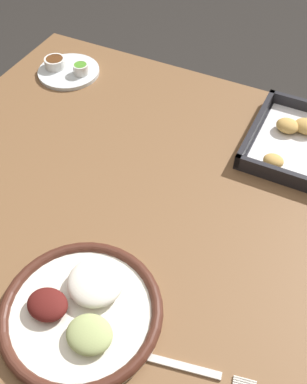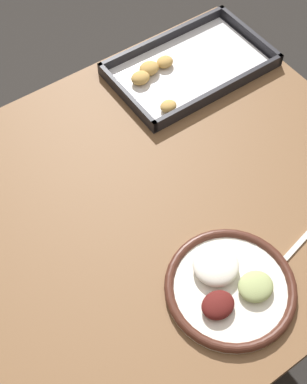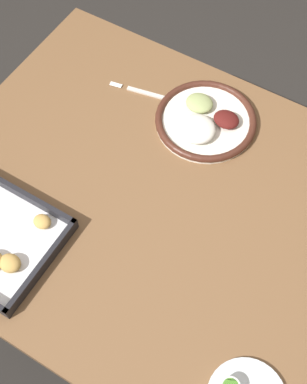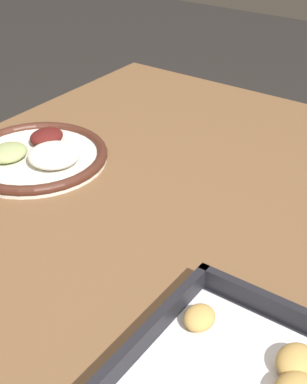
% 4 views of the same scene
% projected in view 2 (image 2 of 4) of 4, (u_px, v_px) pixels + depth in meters
% --- Properties ---
extents(ground_plane, '(8.00, 8.00, 0.00)m').
position_uv_depth(ground_plane, '(154.00, 316.00, 1.83)').
color(ground_plane, '#282623').
extents(dining_table, '(1.12, 0.93, 0.73)m').
position_uv_depth(dining_table, '(154.00, 223.00, 1.31)').
color(dining_table, brown).
rests_on(dining_table, ground_plane).
extents(dinner_plate, '(0.27, 0.27, 0.05)m').
position_uv_depth(dinner_plate, '(229.00, 286.00, 1.09)').
color(dinner_plate, white).
rests_on(dinner_plate, dining_table).
extents(fork, '(0.20, 0.05, 0.00)m').
position_uv_depth(fork, '(297.00, 246.00, 1.16)').
color(fork, silver).
rests_on(fork, dining_table).
extents(baking_tray, '(0.43, 0.26, 0.04)m').
position_uv_depth(baking_tray, '(185.00, 68.00, 1.45)').
color(baking_tray, black).
rests_on(baking_tray, dining_table).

